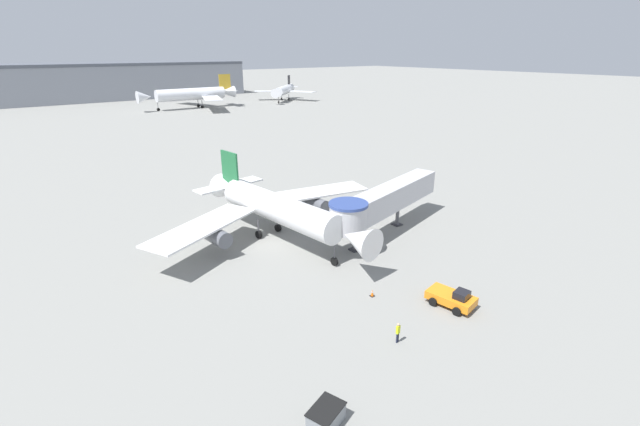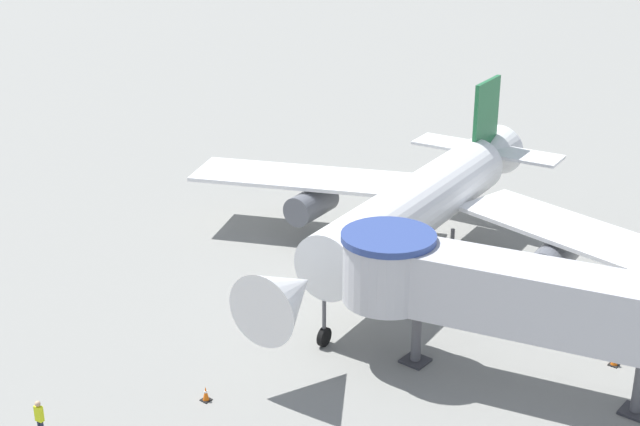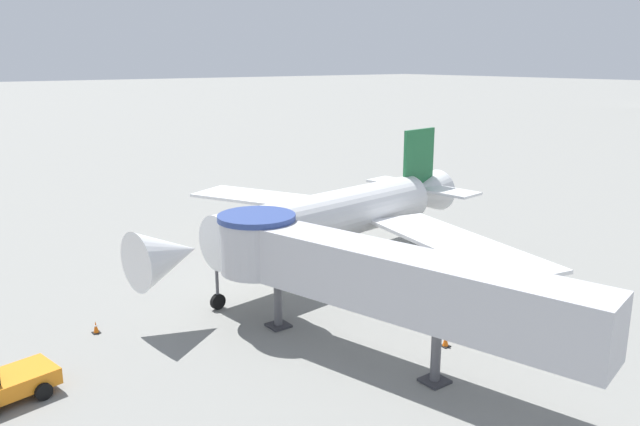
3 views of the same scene
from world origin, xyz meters
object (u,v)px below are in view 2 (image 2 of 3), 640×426
Objects in this scene: jet_bridge at (540,299)px; ground_crew_marshaller at (39,417)px; main_airplane at (418,207)px; traffic_cone_starboard_wing at (615,358)px; traffic_cone_near_nose at (206,394)px.

jet_bridge reaches higher than ground_crew_marshaller.
jet_bridge is (10.17, -6.58, 0.47)m from main_airplane.
traffic_cone_starboard_wing is (12.13, -2.54, -3.40)m from main_airplane.
main_airplane is 21.98m from ground_crew_marshaller.
ground_crew_marshaller reaches higher than traffic_cone_near_nose.
traffic_cone_starboard_wing is 24.17m from ground_crew_marshaller.
traffic_cone_near_nose is 0.39× the size of ground_crew_marshaller.
traffic_cone_starboard_wing is (11.86, 13.28, 0.03)m from traffic_cone_near_nose.
jet_bridge reaches higher than traffic_cone_near_nose.
ground_crew_marshaller is (-2.95, -5.81, 0.66)m from traffic_cone_near_nose.
traffic_cone_near_nose is 6.55m from ground_crew_marshaller.
main_airplane reaches higher than traffic_cone_near_nose.
ground_crew_marshaller is at bearing -127.78° from traffic_cone_starboard_wing.
main_airplane is 1.53× the size of jet_bridge.
main_airplane is 16.19m from traffic_cone_near_nose.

